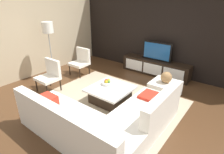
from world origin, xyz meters
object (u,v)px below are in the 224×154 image
Objects in this scene: media_console at (155,67)px; decorative_ball at (166,77)px; accent_chair_near at (50,74)px; fruit_bowl at (107,82)px; coffee_table at (110,94)px; floor_lamp at (48,31)px; television at (157,51)px; ottoman at (165,89)px; sectional_couch at (103,121)px; accent_chair_far at (81,60)px.

decorative_ball is at bearing -54.86° from media_console.
fruit_bowl is (1.51, 0.62, -0.06)m from accent_chair_near.
media_console is at bearing 87.51° from coffee_table.
coffee_table is 3.54× the size of fruit_bowl.
floor_lamp is at bearing 178.17° from coffee_table.
television is at bearing 41.51° from floor_lamp.
fruit_bowl is (-0.28, -2.19, 0.18)m from media_console.
decorative_ball reaches higher than fruit_bowl.
media_console is at bearing 125.14° from decorative_ball.
ottoman is at bearing 16.55° from floor_lamp.
television is 3.37m from sectional_couch.
accent_chair_near is at bearing 168.15° from sectional_couch.
sectional_couch is at bearing -54.17° from fruit_bowl.
ottoman is at bearing 11.77° from accent_chair_far.
ottoman is 2.88m from accent_chair_far.
sectional_couch is 2.83× the size of accent_chair_far.
floor_lamp is at bearing -138.49° from television.
ottoman is 0.80× the size of accent_chair_far.
sectional_couch reaches higher than decorative_ball.
decorative_ball is (0.34, 2.07, 0.26)m from sectional_couch.
ottoman is (3.37, 1.00, -1.28)m from floor_lamp.
coffee_table is at bearing -131.67° from ottoman.
accent_chair_near is 1.00× the size of accent_chair_far.
coffee_table is (-0.10, -2.30, -0.60)m from television.
accent_chair_near reaches higher than ottoman.
decorative_ball reaches higher than media_console.
fruit_bowl is (2.23, 0.02, -1.05)m from floor_lamp.
decorative_ball is (0.00, 0.00, 0.34)m from ottoman.
accent_chair_far is (-1.71, 0.73, 0.06)m from fruit_bowl.
floor_lamp is (-0.72, 0.59, 0.99)m from accent_chair_near.
media_console is 2.30m from coffee_table.
ottoman is (0.96, 1.08, -0.00)m from coffee_table.
fruit_bowl is at bearing 23.78° from accent_chair_near.
coffee_table is at bearing -92.49° from media_console.
fruit_bowl reaches higher than coffee_table.
sectional_couch is 3.51× the size of ottoman.
media_console reaches higher than ottoman.
floor_lamp is at bearing -179.36° from fruit_bowl.
floor_lamp is 1.35m from accent_chair_far.
media_console is 3.24× the size of ottoman.
ottoman is at bearing 32.62° from accent_chair_near.
fruit_bowl is (-1.14, -0.98, 0.23)m from ottoman.
television is 2.38m from coffee_table.
accent_chair_far reaches higher than fruit_bowl.
television reaches higher than media_console.
ottoman is 2.45× the size of decorative_ball.
television reaches higher than coffee_table.
floor_lamp is (-2.51, -2.22, 0.68)m from television.
floor_lamp reaches higher than accent_chair_near.
media_console is 8.11× the size of fruit_bowl.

